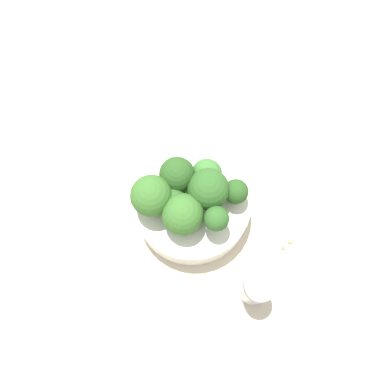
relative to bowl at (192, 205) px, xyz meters
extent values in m
plane|color=beige|center=(0.00, 0.00, -0.02)|extent=(3.00, 3.00, 0.00)
cylinder|color=silver|center=(0.00, 0.00, 0.00)|extent=(0.18, 0.18, 0.05)
cylinder|color=#7A9E5B|center=(-0.02, -0.03, 0.04)|extent=(0.02, 0.02, 0.02)
sphere|color=#386B28|center=(-0.02, -0.03, 0.06)|extent=(0.06, 0.06, 0.06)
cylinder|color=#8EB770|center=(-0.02, 0.03, 0.04)|extent=(0.02, 0.02, 0.03)
sphere|color=#28511E|center=(-0.02, 0.03, 0.06)|extent=(0.05, 0.05, 0.05)
cylinder|color=#8EB770|center=(0.02, 0.00, 0.04)|extent=(0.02, 0.02, 0.03)
sphere|color=#2D5B23|center=(0.02, 0.00, 0.06)|extent=(0.06, 0.06, 0.06)
cylinder|color=#8EB770|center=(-0.03, -0.01, 0.04)|extent=(0.02, 0.02, 0.02)
sphere|color=#2D5B23|center=(-0.03, -0.01, 0.05)|extent=(0.03, 0.03, 0.03)
cylinder|color=#84AD66|center=(0.02, 0.03, 0.03)|extent=(0.02, 0.02, 0.02)
sphere|color=#3D7533|center=(0.02, 0.03, 0.05)|extent=(0.04, 0.04, 0.04)
cylinder|color=#8EB770|center=(0.03, -0.04, 0.04)|extent=(0.02, 0.02, 0.03)
sphere|color=#2D5B23|center=(0.03, -0.04, 0.06)|extent=(0.03, 0.03, 0.03)
cylinder|color=#84AD66|center=(0.06, -0.01, 0.03)|extent=(0.02, 0.02, 0.02)
sphere|color=#28511E|center=(0.06, -0.01, 0.05)|extent=(0.04, 0.04, 0.04)
cylinder|color=#7A9E5B|center=(-0.06, 0.00, 0.04)|extent=(0.02, 0.02, 0.03)
sphere|color=#386B28|center=(-0.06, 0.00, 0.06)|extent=(0.06, 0.06, 0.06)
cylinder|color=silver|center=(0.07, -0.14, 0.01)|extent=(0.04, 0.04, 0.06)
cylinder|color=gray|center=(0.07, -0.14, 0.04)|extent=(0.04, 0.04, 0.02)
cube|color=olive|center=(0.13, -0.08, -0.02)|extent=(0.01, 0.01, 0.01)
cube|color=tan|center=(0.14, -0.07, -0.02)|extent=(0.01, 0.01, 0.01)
camera|label=1|loc=(-0.02, -0.18, 0.54)|focal=35.00mm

